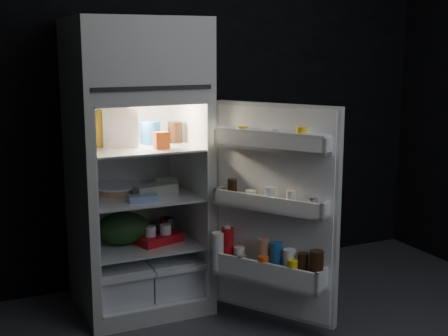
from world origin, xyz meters
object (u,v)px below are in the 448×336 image
milk_jug (124,126)px  fridge_door (273,216)px  egg_carton (156,190)px  refrigerator (136,156)px  yogurt_tray (159,239)px

milk_jug → fridge_door: bearing=-30.4°
fridge_door → milk_jug: size_ratio=5.08×
milk_jug → egg_carton: (0.15, -0.12, -0.38)m
refrigerator → yogurt_tray: size_ratio=6.44×
fridge_door → yogurt_tray: 0.77m
refrigerator → fridge_door: size_ratio=1.46×
refrigerator → yogurt_tray: 0.53m
milk_jug → yogurt_tray: 0.72m
fridge_door → refrigerator: bearing=129.9°
fridge_door → yogurt_tray: size_ratio=4.42×
fridge_door → milk_jug: (-0.65, 0.67, 0.47)m
fridge_door → egg_carton: fridge_door is taller
fridge_door → egg_carton: size_ratio=4.72×
refrigerator → milk_jug: refrigerator is taller
fridge_door → yogurt_tray: fridge_door is taller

